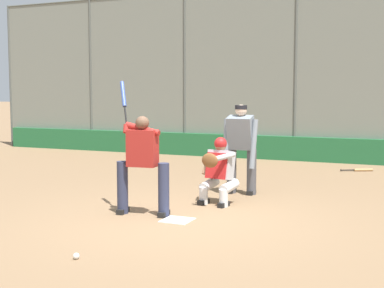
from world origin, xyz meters
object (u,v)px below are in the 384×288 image
at_px(catcher_behind_plate, 218,170).
at_px(spare_bat_near_backstop, 361,170).
at_px(batter_at_plate, 142,161).
at_px(fielding_glove_on_dirt, 135,159).
at_px(baseball_loose, 76,256).
at_px(umpire_home, 241,146).

bearing_deg(catcher_behind_plate, spare_bat_near_backstop, -101.13).
xyz_separation_m(batter_at_plate, catcher_behind_plate, (-0.80, -1.22, -0.25)).
bearing_deg(fielding_glove_on_dirt, baseball_loose, 115.18).
relative_size(catcher_behind_plate, fielding_glove_on_dirt, 3.78).
relative_size(batter_at_plate, spare_bat_near_backstop, 2.85).
bearing_deg(baseball_loose, spare_bat_near_backstop, -104.88).
bearing_deg(spare_bat_near_backstop, batter_at_plate, -140.77).
distance_m(spare_bat_near_backstop, fielding_glove_on_dirt, 6.00).
relative_size(batter_at_plate, baseball_loose, 28.18).
relative_size(umpire_home, baseball_loose, 22.67).
xyz_separation_m(spare_bat_near_backstop, fielding_glove_on_dirt, (5.99, 0.48, 0.02)).
bearing_deg(batter_at_plate, spare_bat_near_backstop, -119.19).
xyz_separation_m(catcher_behind_plate, baseball_loose, (0.41, 3.50, -0.55)).
xyz_separation_m(catcher_behind_plate, fielding_glove_on_dirt, (4.16, -4.46, -0.54)).
bearing_deg(spare_bat_near_backstop, umpire_home, -141.83).
relative_size(catcher_behind_plate, spare_bat_near_backstop, 1.56).
height_order(spare_bat_near_backstop, baseball_loose, baseball_loose).
xyz_separation_m(fielding_glove_on_dirt, baseball_loose, (-3.74, 7.96, -0.02)).
bearing_deg(umpire_home, fielding_glove_on_dirt, -39.11).
distance_m(catcher_behind_plate, baseball_loose, 3.57).
distance_m(spare_bat_near_backstop, baseball_loose, 8.73).
height_order(batter_at_plate, umpire_home, batter_at_plate).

